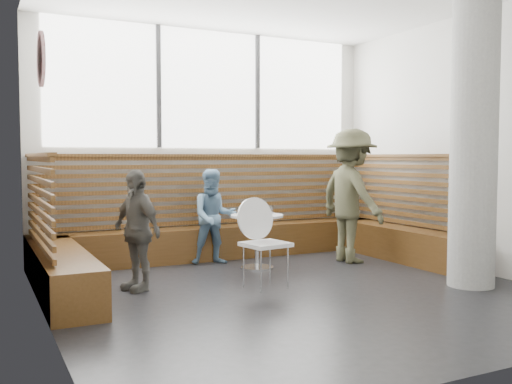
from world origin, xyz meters
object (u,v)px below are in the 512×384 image
concrete_column (474,140)px  child_back (214,217)px  child_left (136,230)px  cafe_chair (262,235)px  adult_man (351,196)px  cafe_table (257,230)px

concrete_column → child_back: size_ratio=2.55×
concrete_column → child_left: (-3.35, 1.45, -0.96)m
cafe_chair → adult_man: adult_man is taller
cafe_chair → adult_man: bearing=14.9°
cafe_table → child_left: size_ratio=0.54×
child_back → cafe_table: bearing=-44.1°
adult_man → child_back: size_ratio=1.43×
child_left → child_back: bearing=107.8°
concrete_column → child_back: 3.34m
adult_man → child_left: adult_man is taller
cafe_chair → concrete_column: bearing=-34.9°
concrete_column → cafe_table: size_ratio=4.65×
adult_man → child_back: bearing=66.1°
cafe_table → child_left: bearing=-163.8°
concrete_column → cafe_chair: 2.52m
cafe_table → adult_man: (1.35, -0.15, 0.41)m
cafe_table → child_left: (-1.68, -0.49, 0.15)m
concrete_column → adult_man: bearing=100.4°
cafe_table → cafe_chair: bearing=-113.2°
concrete_column → cafe_table: concrete_column is taller
concrete_column → child_back: (-2.04, 2.46, -0.97)m
cafe_table → child_back: bearing=125.0°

